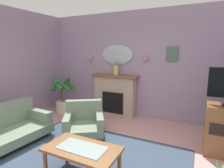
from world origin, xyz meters
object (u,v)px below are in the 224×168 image
floral_couch (0,130)px  armchair_beside_couch (84,121)px  fireplace (115,95)px  framed_picture (172,54)px  wall_sconce_left (91,56)px  coffee_table (82,151)px  wall_sconce_right (146,57)px  mantel_vase_centre (116,68)px  wall_mirror (117,55)px  potted_plant_tall_palm (62,92)px

floral_couch → armchair_beside_couch: size_ratio=1.57×
fireplace → framed_picture: 1.91m
wall_sconce_left → coffee_table: size_ratio=0.13×
fireplace → coffee_table: (0.72, -2.60, -0.19)m
wall_sconce_right → floral_couch: wall_sconce_right is taller
mantel_vase_centre → wall_sconce_right: bearing=8.5°
mantel_vase_centre → armchair_beside_couch: mantel_vase_centre is taller
wall_sconce_left → armchair_beside_couch: (0.80, -1.55, -1.35)m
floral_couch → wall_sconce_right: bearing=52.8°
wall_sconce_left → framed_picture: 2.35m
wall_mirror → wall_sconce_left: (-0.85, -0.05, -0.05)m
coffee_table → armchair_beside_couch: (-0.77, 1.14, -0.08)m
wall_sconce_right → floral_couch: (-2.04, -2.69, -1.34)m
wall_sconce_left → potted_plant_tall_palm: 1.36m
mantel_vase_centre → potted_plant_tall_palm: bearing=-161.9°
mantel_vase_centre → coffee_table: (0.67, -2.57, -0.97)m
mantel_vase_centre → wall_sconce_left: (-0.90, 0.12, 0.31)m
wall_sconce_right → framed_picture: 0.66m
wall_sconce_right → potted_plant_tall_palm: wall_sconce_right is taller
wall_sconce_right → armchair_beside_couch: (-0.90, -1.55, -1.35)m
fireplace → framed_picture: (1.50, 0.15, 1.18)m
fireplace → potted_plant_tall_palm: (-1.48, -0.53, 0.05)m
wall_sconce_left → potted_plant_tall_palm: (-0.63, -0.62, -1.04)m
framed_picture → armchair_beside_couch: (-1.55, -1.61, -1.44)m
mantel_vase_centre → potted_plant_tall_palm: mantel_vase_centre is taller
wall_sconce_right → mantel_vase_centre: bearing=-171.5°
mantel_vase_centre → framed_picture: size_ratio=1.19×
wall_sconce_left → armchair_beside_couch: bearing=-62.7°
mantel_vase_centre → floral_couch: 3.03m
wall_mirror → coffee_table: wall_mirror is taller
wall_sconce_right → framed_picture: (0.65, 0.06, 0.09)m
framed_picture → floral_couch: framed_picture is taller
wall_mirror → armchair_beside_couch: (-0.05, -1.60, -1.40)m
fireplace → wall_mirror: (0.00, 0.14, 1.14)m
framed_picture → coffee_table: (-0.78, -2.75, -1.37)m
mantel_vase_centre → wall_mirror: size_ratio=0.45×
mantel_vase_centre → wall_mirror: bearing=106.4°
fireplace → coffee_table: bearing=-74.6°
fireplace → wall_mirror: wall_mirror is taller
wall_sconce_right → fireplace: bearing=-173.8°
coffee_table → wall_sconce_right: bearing=87.2°
wall_mirror → floral_couch: size_ratio=0.54×
fireplace → coffee_table: size_ratio=1.24×
wall_sconce_left → wall_sconce_right: bearing=0.0°
wall_mirror → potted_plant_tall_palm: wall_mirror is taller
wall_mirror → wall_sconce_right: bearing=-3.4°
fireplace → coffee_table: 2.71m
mantel_vase_centre → wall_sconce_left: wall_sconce_left is taller
floral_couch → armchair_beside_couch: floral_couch is taller
mantel_vase_centre → wall_sconce_right: wall_sconce_right is taller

